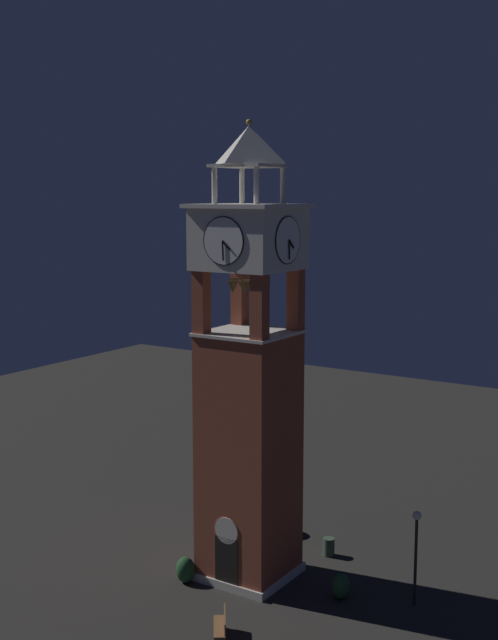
# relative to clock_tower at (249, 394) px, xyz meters

# --- Properties ---
(ground) EXTENTS (80.00, 80.00, 0.00)m
(ground) POSITION_rel_clock_tower_xyz_m (-0.00, 0.00, -7.84)
(ground) COLOR #2A2925
(clock_tower) EXTENTS (3.90, 3.90, 18.81)m
(clock_tower) POSITION_rel_clock_tower_xyz_m (0.00, 0.00, 0.00)
(clock_tower) COLOR brown
(clock_tower) RESTS_ON ground
(park_bench) EXTENTS (1.29, 1.56, 0.95)m
(park_bench) POSITION_rel_clock_tower_xyz_m (1.95, -4.81, -7.36)
(park_bench) COLOR brown
(park_bench) RESTS_ON ground
(lamp_post) EXTENTS (0.36, 0.36, 3.83)m
(lamp_post) POSITION_rel_clock_tower_xyz_m (6.83, 1.40, -5.18)
(lamp_post) COLOR black
(lamp_post) RESTS_ON ground
(trash_bin) EXTENTS (0.52, 0.52, 0.80)m
(trash_bin) POSITION_rel_clock_tower_xyz_m (1.90, 3.58, -7.44)
(trash_bin) COLOR #38513D
(trash_bin) RESTS_ON ground
(shrub_near_entry) EXTENTS (0.79, 0.79, 1.08)m
(shrub_near_entry) POSITION_rel_clock_tower_xyz_m (-1.86, -1.97, -7.30)
(shrub_near_entry) COLOR #234C28
(shrub_near_entry) RESTS_ON ground
(shrub_left_of_tower) EXTENTS (1.13, 1.13, 0.79)m
(shrub_left_of_tower) POSITION_rel_clock_tower_xyz_m (-0.87, 4.59, -7.44)
(shrub_left_of_tower) COLOR #234C28
(shrub_left_of_tower) RESTS_ON ground
(shrub_behind_bench) EXTENTS (0.76, 0.76, 1.02)m
(shrub_behind_bench) POSITION_rel_clock_tower_xyz_m (4.18, 0.27, -7.33)
(shrub_behind_bench) COLOR #234C28
(shrub_behind_bench) RESTS_ON ground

